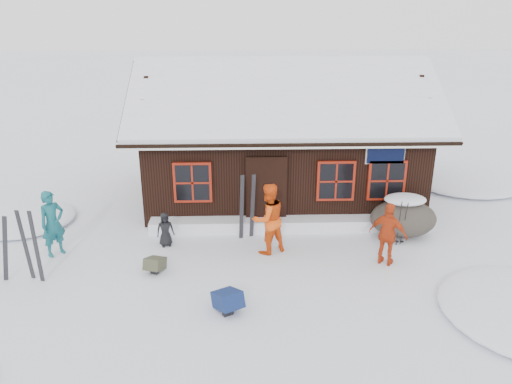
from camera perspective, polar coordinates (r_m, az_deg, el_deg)
ground at (r=11.87m, az=-2.65°, el=-8.97°), size 120.00×120.00×0.00m
mountain_hut at (r=15.94m, az=2.90°, el=5.04°), size 8.90×6.09×4.42m
snow_drift at (r=13.86m, az=3.67°, el=-3.62°), size 7.60×0.60×0.35m
snow_mounds at (r=13.60m, az=4.45°, el=-4.95°), size 20.60×13.20×0.48m
skier_teal at (r=13.20m, az=-22.22°, el=-3.35°), size 0.71×0.72×1.68m
skier_orange_left at (r=12.32m, az=1.41°, el=-3.07°), size 1.11×1.03×1.82m
skier_orange_right at (r=12.21m, az=14.86°, el=-4.70°), size 0.97×0.82×1.56m
skier_crouched at (r=13.03m, az=-10.34°, el=-4.23°), size 0.51×0.41×0.91m
boulder at (r=13.93m, az=16.48°, el=-2.77°), size 1.77×1.32×1.04m
ski_pair_mid at (r=12.21m, az=-24.35°, el=-5.73°), size 0.46×0.19×1.74m
ski_pair_right at (r=13.12m, az=-1.02°, el=-1.78°), size 0.46×0.17×1.81m
ski_poles at (r=13.36m, az=16.29°, el=-3.57°), size 0.22×0.11×1.22m
backpack_blue at (r=10.41m, az=-3.24°, el=-12.56°), size 0.71×0.77×0.34m
backpack_olive at (r=12.00m, az=-11.45°, el=-8.30°), size 0.51×0.59×0.27m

